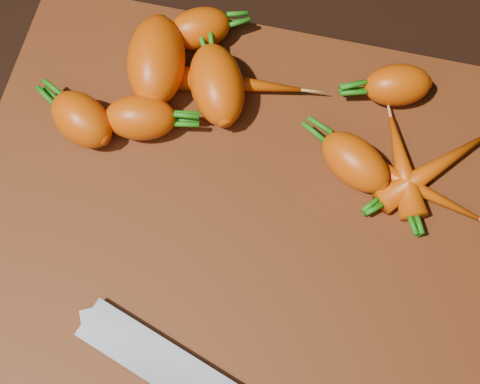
# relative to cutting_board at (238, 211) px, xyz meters

# --- Properties ---
(ground) EXTENTS (2.00, 2.00, 0.01)m
(ground) POSITION_rel_cutting_board_xyz_m (0.00, 0.00, -0.01)
(ground) COLOR black
(cutting_board) EXTENTS (0.50, 0.40, 0.01)m
(cutting_board) POSITION_rel_cutting_board_xyz_m (0.00, 0.00, 0.00)
(cutting_board) COLOR #602A0F
(cutting_board) RESTS_ON ground
(carrot_0) EXTENTS (0.07, 0.05, 0.04)m
(carrot_0) POSITION_rel_cutting_board_xyz_m (-0.11, 0.06, 0.03)
(carrot_0) COLOR #E65309
(carrot_0) RESTS_ON cutting_board
(carrot_1) EXTENTS (0.08, 0.07, 0.04)m
(carrot_1) POSITION_rel_cutting_board_xyz_m (-0.16, 0.05, 0.03)
(carrot_1) COLOR #E65309
(carrot_1) RESTS_ON cutting_board
(carrot_2) EXTENTS (0.07, 0.10, 0.06)m
(carrot_2) POSITION_rel_cutting_board_xyz_m (-0.11, 0.12, 0.03)
(carrot_2) COLOR #E65309
(carrot_2) RESTS_ON cutting_board
(carrot_3) EXTENTS (0.08, 0.10, 0.05)m
(carrot_3) POSITION_rel_cutting_board_xyz_m (-0.04, 0.11, 0.03)
(carrot_3) COLOR #E65309
(carrot_3) RESTS_ON cutting_board
(carrot_4) EXTENTS (0.07, 0.06, 0.04)m
(carrot_4) POSITION_rel_cutting_board_xyz_m (0.12, 0.15, 0.03)
(carrot_4) COLOR #E65309
(carrot_4) RESTS_ON cutting_board
(carrot_5) EXTENTS (0.07, 0.07, 0.04)m
(carrot_5) POSITION_rel_cutting_board_xyz_m (-0.08, 0.17, 0.03)
(carrot_5) COLOR #E65309
(carrot_5) RESTS_ON cutting_board
(carrot_6) EXTENTS (0.08, 0.07, 0.04)m
(carrot_6) POSITION_rel_cutting_board_xyz_m (0.10, 0.06, 0.03)
(carrot_6) COLOR #E65309
(carrot_6) RESTS_ON cutting_board
(carrot_7) EXTENTS (0.10, 0.10, 0.03)m
(carrot_7) POSITION_rel_cutting_board_xyz_m (0.17, 0.07, 0.02)
(carrot_7) COLOR #E65309
(carrot_7) RESTS_ON cutting_board
(carrot_8) EXTENTS (0.13, 0.06, 0.02)m
(carrot_8) POSITION_rel_cutting_board_xyz_m (0.15, 0.05, 0.02)
(carrot_8) COLOR #E65309
(carrot_8) RESTS_ON cutting_board
(carrot_9) EXTENTS (0.06, 0.10, 0.03)m
(carrot_9) POSITION_rel_cutting_board_xyz_m (0.14, 0.07, 0.02)
(carrot_9) COLOR #E65309
(carrot_9) RESTS_ON cutting_board
(carrot_10) EXTENTS (0.12, 0.04, 0.03)m
(carrot_10) POSITION_rel_cutting_board_xyz_m (-0.03, 0.12, 0.02)
(carrot_10) COLOR #E65309
(carrot_10) RESTS_ON cutting_board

